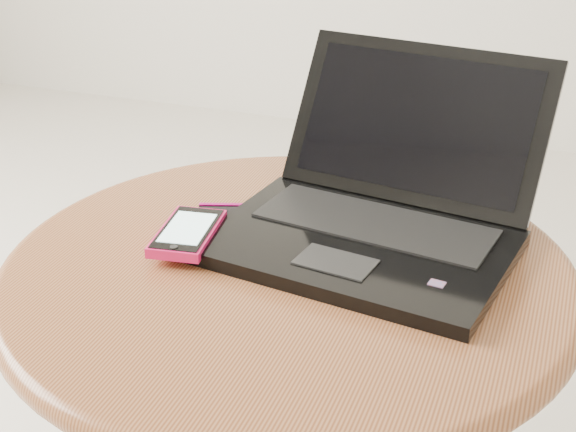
% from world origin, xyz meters
% --- Properties ---
extents(table, '(0.67, 0.67, 0.54)m').
position_xyz_m(table, '(-0.02, 0.09, 0.42)').
color(table, '#642E18').
rests_on(table, ground).
extents(laptop, '(0.39, 0.40, 0.20)m').
position_xyz_m(laptop, '(0.06, 0.19, 0.57)').
color(laptop, black).
rests_on(laptop, table).
extents(phone_black, '(0.10, 0.14, 0.01)m').
position_xyz_m(phone_black, '(-0.12, 0.14, 0.54)').
color(phone_black, black).
rests_on(phone_black, table).
extents(phone_pink, '(0.08, 0.13, 0.01)m').
position_xyz_m(phone_pink, '(-0.14, 0.09, 0.55)').
color(phone_pink, '#D61554').
rests_on(phone_pink, phone_black).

